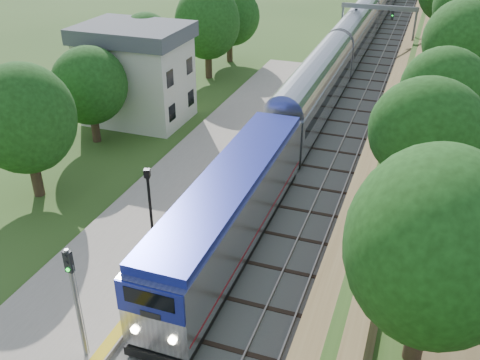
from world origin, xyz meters
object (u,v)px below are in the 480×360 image
(train, at_px, (353,39))
(signal_farside, at_px, (377,134))
(signal_platform, at_px, (75,293))
(station_building, at_px, (136,73))
(signal_gantry, at_px, (378,18))
(lamppost_far, at_px, (151,214))

(train, distance_m, signal_farside, 30.25)
(signal_platform, xyz_separation_m, signal_farside, (9.10, 19.96, -0.16))
(station_building, distance_m, signal_gantry, 29.94)
(lamppost_far, bearing_deg, signal_gantry, 81.46)
(signal_gantry, bearing_deg, signal_farside, -82.81)
(train, bearing_deg, signal_platform, -93.35)
(signal_platform, bearing_deg, signal_gantry, 83.81)
(train, xyz_separation_m, lamppost_far, (-3.81, -41.80, 0.25))
(train, height_order, lamppost_far, lamppost_far)
(train, bearing_deg, signal_gantry, -0.15)
(signal_farside, bearing_deg, signal_gantry, 97.19)
(station_building, bearing_deg, train, 60.75)
(signal_gantry, distance_m, signal_farside, 29.83)
(lamppost_far, distance_m, signal_platform, 7.87)
(lamppost_far, distance_m, signal_farside, 15.83)
(station_building, bearing_deg, signal_farside, -12.77)
(lamppost_far, height_order, signal_farside, signal_farside)
(signal_gantry, relative_size, lamppost_far, 1.76)
(signal_farside, bearing_deg, station_building, 167.23)
(train, distance_m, signal_platform, 49.64)
(signal_gantry, xyz_separation_m, train, (-2.47, 0.01, -2.55))
(station_building, height_order, signal_gantry, station_building)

